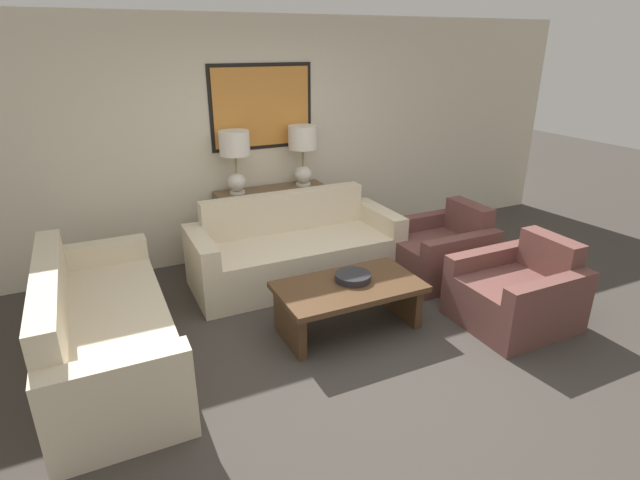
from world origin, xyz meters
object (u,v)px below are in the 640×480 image
Objects in this scene: table_lamp_left at (235,153)px; armchair_near_back_wall at (441,252)px; coffee_table at (349,296)px; decorative_bowl at (353,277)px; console_table at (273,223)px; couch_by_back_wall at (295,252)px; couch_by_side at (103,331)px; armchair_near_camera at (517,294)px; table_lamp_right at (303,147)px.

table_lamp_left reaches higher than armchair_near_back_wall.
decorative_bowl reaches higher than coffee_table.
console_table is 0.58× the size of couch_by_back_wall.
console_table is 0.94m from table_lamp_left.
table_lamp_left is at bearing 102.87° from coffee_table.
armchair_near_camera is at bearing -14.54° from couch_by_side.
couch_by_side reaches higher than armchair_near_camera.
armchair_near_camera is (3.37, -0.88, -0.03)m from couch_by_side.
couch_by_back_wall is 1.10m from decorative_bowl.
armchair_near_back_wall is (1.44, -1.28, -0.14)m from console_table.
console_table is 2.76m from armchair_near_camera.
couch_by_back_wall is at bearing -59.88° from table_lamp_left.
table_lamp_right is at bearing 78.34° from coffee_table.
coffee_table is (0.02, -1.82, -0.09)m from console_table.
armchair_near_back_wall is (1.42, 0.54, -0.05)m from coffee_table.
table_lamp_left reaches higher than couch_by_back_wall.
table_lamp_right reaches higher than armchair_near_camera.
console_table is 2.44m from couch_by_side.
armchair_near_back_wall is 1.07m from armchair_near_camera.
armchair_near_back_wall is at bearing -41.67° from console_table.
table_lamp_right is at bearing 32.37° from couch_by_side.
console_table is at bearing 0.00° from table_lamp_left.
couch_by_back_wall is 6.89× the size of decorative_bowl.
decorative_bowl is at bearing -74.63° from table_lamp_left.
couch_by_back_wall is 1.00× the size of couch_by_side.
armchair_near_back_wall is (1.44, -0.60, -0.03)m from couch_by_back_wall.
coffee_table is 1.52m from armchair_near_camera.
couch_by_side reaches higher than console_table.
table_lamp_right is 2.76m from armchair_near_camera.
armchair_near_camera is (1.35, -0.59, -0.19)m from decorative_bowl.
table_lamp_left is at bearing 180.00° from table_lamp_right.
armchair_near_back_wall is at bearing -34.92° from table_lamp_left.
couch_by_back_wall is 1.75× the size of coffee_table.
couch_by_side reaches higher than decorative_bowl.
armchair_near_camera reaches higher than decorative_bowl.
table_lamp_left reaches higher than decorative_bowl.
armchair_near_camera is at bearing -49.32° from couch_by_back_wall.
armchair_near_back_wall is at bearing 20.75° from coffee_table.
table_lamp_right is at bearing 0.00° from console_table.
couch_by_side is at bearing -176.63° from armchair_near_back_wall.
console_table is at bearing 138.33° from armchair_near_back_wall.
armchair_near_camera is at bearing -90.00° from armchair_near_back_wall.
table_lamp_right is at bearing 59.88° from couch_by_back_wall.
console_table is at bearing 90.64° from coffee_table.
coffee_table is at bearing -89.36° from console_table.
couch_by_side is at bearing -157.63° from couch_by_back_wall.
table_lamp_right is (0.79, 0.00, 0.00)m from table_lamp_left.
armchair_near_camera is at bearing -20.75° from coffee_table.
couch_by_side reaches higher than coffee_table.
coffee_table is at bearing -88.98° from couch_by_back_wall.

